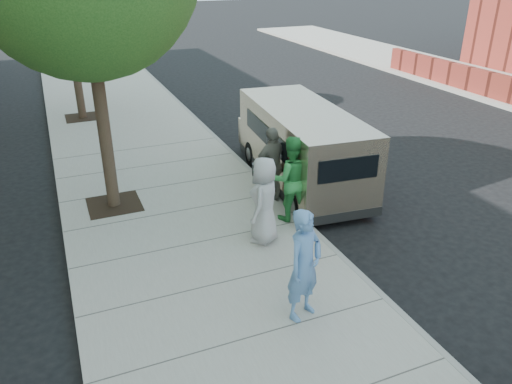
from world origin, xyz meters
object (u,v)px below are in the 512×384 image
person_gray_shirt (264,200)px  van (301,145)px  parking_meter (260,183)px  person_officer (304,265)px  person_green_shirt (291,179)px  person_striped_polo (273,165)px

person_gray_shirt → van: bearing=-179.7°
person_gray_shirt → parking_meter: bearing=-148.5°
person_officer → person_green_shirt: size_ratio=0.99×
van → person_gray_shirt: (-2.12, -2.54, -0.02)m
person_green_shirt → person_striped_polo: bearing=-75.5°
van → person_officer: person_officer is taller
person_gray_shirt → person_striped_polo: (0.90, 1.56, 0.01)m
person_officer → person_striped_polo: 4.16m
person_officer → person_gray_shirt: person_officer is taller
person_striped_polo → person_gray_shirt: bearing=48.9°
person_gray_shirt → person_green_shirt: bearing=165.7°
van → person_striped_polo: 1.56m
person_gray_shirt → person_striped_polo: size_ratio=0.98×
person_green_shirt → person_officer: bearing=81.9°
person_officer → person_green_shirt: 3.30m
person_officer → van: bearing=39.2°
parking_meter → person_green_shirt: person_green_shirt is taller
parking_meter → person_gray_shirt: (-0.05, -0.32, -0.23)m
person_officer → person_gray_shirt: size_ratio=1.05×
van → person_officer: (-2.49, -4.94, 0.03)m
person_green_shirt → person_striped_polo: 0.92m
person_striped_polo → van: bearing=-152.6°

